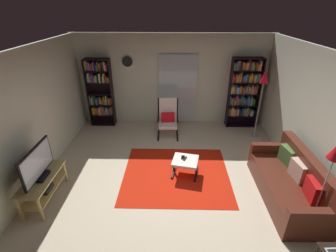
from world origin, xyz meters
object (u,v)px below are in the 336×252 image
(cell_phone, at_px, (183,157))
(floor_lamp_by_sofa, at_px, (334,158))
(television, at_px, (37,164))
(lounge_armchair, at_px, (168,117))
(bookshelf_near_tv, at_px, (100,91))
(leather_sofa, at_px, (290,183))
(tv_remote, at_px, (185,159))
(floor_lamp_by_shelf, at_px, (264,82))
(tv_stand, at_px, (43,185))
(bookshelf_near_sofa, at_px, (243,91))
(wall_clock, at_px, (127,62))
(ottoman, at_px, (185,162))

(cell_phone, bearing_deg, floor_lamp_by_sofa, -26.60)
(television, relative_size, lounge_armchair, 0.93)
(bookshelf_near_tv, height_order, cell_phone, bookshelf_near_tv)
(television, height_order, leather_sofa, television)
(leather_sofa, bearing_deg, tv_remote, 160.80)
(floor_lamp_by_shelf, bearing_deg, bookshelf_near_tv, 171.61)
(tv_remote, height_order, cell_phone, tv_remote)
(television, relative_size, leather_sofa, 0.48)
(floor_lamp_by_sofa, relative_size, floor_lamp_by_shelf, 0.88)
(tv_stand, distance_m, leather_sofa, 4.53)
(lounge_armchair, relative_size, cell_phone, 7.30)
(bookshelf_near_sofa, relative_size, floor_lamp_by_shelf, 1.11)
(bookshelf_near_tv, bearing_deg, tv_stand, -94.50)
(leather_sofa, bearing_deg, television, -177.87)
(tv_stand, relative_size, floor_lamp_by_sofa, 0.69)
(television, distance_m, floor_lamp_by_shelf, 5.32)
(leather_sofa, height_order, floor_lamp_by_shelf, floor_lamp_by_shelf)
(television, height_order, floor_lamp_by_shelf, floor_lamp_by_shelf)
(bookshelf_near_tv, relative_size, lounge_armchair, 1.92)
(leather_sofa, distance_m, lounge_armchair, 3.34)
(cell_phone, height_order, wall_clock, wall_clock)
(floor_lamp_by_shelf, bearing_deg, bookshelf_near_sofa, 113.18)
(lounge_armchair, bearing_deg, television, -130.68)
(leather_sofa, height_order, ottoman, leather_sofa)
(bookshelf_near_sofa, distance_m, wall_clock, 3.36)
(tv_remote, xyz_separation_m, floor_lamp_by_shelf, (2.00, 1.71, 1.15))
(tv_stand, xyz_separation_m, lounge_armchair, (2.21, 2.58, 0.21))
(floor_lamp_by_shelf, bearing_deg, lounge_armchair, 179.29)
(floor_lamp_by_sofa, bearing_deg, tv_remote, 146.83)
(lounge_armchair, xyz_separation_m, wall_clock, (-1.15, 0.78, 1.32))
(leather_sofa, bearing_deg, floor_lamp_by_shelf, 87.98)
(bookshelf_near_sofa, xyz_separation_m, wall_clock, (-3.27, 0.16, 0.77))
(bookshelf_near_sofa, distance_m, leather_sofa, 3.12)
(tv_stand, relative_size, lounge_armchair, 1.08)
(tv_remote, bearing_deg, leather_sofa, 3.93)
(tv_stand, xyz_separation_m, ottoman, (2.62, 0.81, -0.03))
(leather_sofa, xyz_separation_m, tv_remote, (-1.91, 0.67, 0.05))
(wall_clock, bearing_deg, floor_lamp_by_sofa, -47.06)
(bookshelf_near_tv, bearing_deg, floor_lamp_by_sofa, -39.93)
(tv_stand, bearing_deg, floor_lamp_by_shelf, 28.92)
(cell_phone, bearing_deg, tv_remote, -42.20)
(leather_sofa, xyz_separation_m, lounge_armchair, (-2.32, 2.40, 0.21))
(bookshelf_near_sofa, xyz_separation_m, tv_remote, (-1.72, -2.35, -0.71))
(lounge_armchair, bearing_deg, bookshelf_near_tv, 162.64)
(television, relative_size, wall_clock, 3.28)
(floor_lamp_by_sofa, distance_m, floor_lamp_by_shelf, 3.04)
(tv_stand, bearing_deg, ottoman, 17.20)
(television, height_order, bookshelf_near_tv, bookshelf_near_tv)
(lounge_armchair, relative_size, tv_remote, 7.10)
(leather_sofa, xyz_separation_m, cell_phone, (-1.96, 0.72, 0.05))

